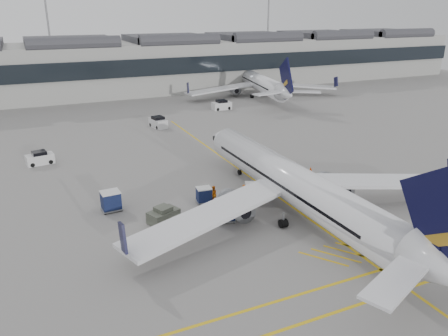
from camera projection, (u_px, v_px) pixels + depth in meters
name	position (u px, v px, depth m)	size (l,w,h in m)	color
ground	(205.00, 237.00, 36.86)	(220.00, 220.00, 0.00)	gray
terminal	(82.00, 67.00, 96.27)	(200.00, 20.45, 12.40)	#9E9E99
light_masts	(63.00, 25.00, 104.80)	(113.00, 0.60, 25.45)	slate
apron_markings	(253.00, 179.00, 49.30)	(0.25, 60.00, 0.01)	gold
airliner_main	(296.00, 186.00, 39.90)	(34.29, 37.44, 9.96)	silver
airliner_far	(260.00, 83.00, 95.47)	(33.48, 36.89, 9.89)	silver
belt_loader	(277.00, 183.00, 46.83)	(4.59, 2.90, 1.83)	silver
baggage_cart_a	(252.00, 190.00, 44.10)	(1.94, 1.79, 1.64)	gray
baggage_cart_b	(204.00, 195.00, 43.14)	(1.64, 1.40, 1.58)	gray
baggage_cart_c	(225.00, 210.00, 39.34)	(2.24, 2.02, 1.96)	gray
baggage_cart_d	(111.00, 200.00, 41.34)	(1.95, 1.64, 1.95)	gray
ramp_agent_a	(244.00, 193.00, 43.58)	(0.63, 0.41, 1.73)	orange
ramp_agent_b	(213.00, 194.00, 43.20)	(0.84, 0.66, 1.74)	orange
pushback_tug	(163.00, 215.00, 39.20)	(3.12, 2.53, 1.52)	#4D5245
safety_cone_nose	(237.00, 147.00, 59.98)	(0.37, 0.37, 0.51)	#F24C0A
safety_cone_engine	(311.00, 169.00, 51.69)	(0.39, 0.39, 0.54)	#F24C0A
service_van_left	(40.00, 158.00, 53.98)	(3.43, 2.12, 1.65)	silver
service_van_mid	(158.00, 122.00, 70.77)	(2.39, 3.78, 1.80)	silver
service_van_right	(222.00, 105.00, 83.37)	(3.65, 1.91, 1.85)	silver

